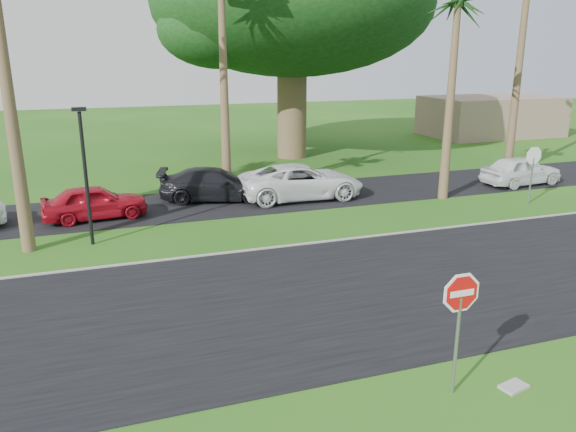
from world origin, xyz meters
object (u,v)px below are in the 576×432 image
(car_red, at_px, (95,202))
(car_minivan, at_px, (301,182))
(car_dark, at_px, (215,185))
(stop_sign_near, at_px, (460,309))
(car_pickup, at_px, (521,171))
(stop_sign_far, at_px, (533,163))

(car_red, distance_m, car_minivan, 8.79)
(car_dark, distance_m, car_minivan, 3.84)
(stop_sign_near, relative_size, car_pickup, 0.63)
(car_dark, relative_size, car_pickup, 1.17)
(stop_sign_far, bearing_deg, stop_sign_near, 43.73)
(stop_sign_near, relative_size, stop_sign_far, 1.00)
(stop_sign_near, height_order, car_pickup, stop_sign_near)
(car_dark, distance_m, car_pickup, 15.04)
(car_minivan, distance_m, car_pickup, 11.25)
(stop_sign_far, relative_size, car_dark, 0.54)
(car_minivan, bearing_deg, car_red, 94.15)
(stop_sign_far, distance_m, car_red, 18.23)
(car_red, relative_size, car_minivan, 0.72)
(car_dark, bearing_deg, car_minivan, -90.82)
(car_dark, xyz_separation_m, car_pickup, (14.92, -1.95, 0.00))
(stop_sign_far, bearing_deg, car_dark, -21.31)
(car_red, relative_size, car_dark, 0.81)
(stop_sign_near, distance_m, car_dark, 16.07)
(stop_sign_far, xyz_separation_m, car_red, (-17.83, 3.62, -1.10))
(stop_sign_near, bearing_deg, car_pickup, 45.80)
(stop_sign_near, distance_m, stop_sign_far, 15.91)
(stop_sign_far, relative_size, car_red, 0.66)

